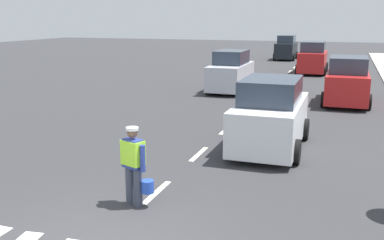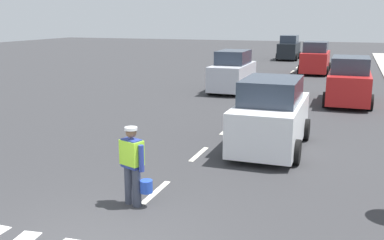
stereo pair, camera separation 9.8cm
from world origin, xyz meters
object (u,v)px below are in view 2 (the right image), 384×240
object	(u,v)px
road_worker	(133,162)
car_parked_far	(349,82)
car_oncoming_second	(233,72)
car_outgoing_far	(315,59)
car_outgoing_ahead	(271,116)
car_oncoming_third	(289,48)

from	to	relation	value
road_worker	car_parked_far	distance (m)	13.93
road_worker	car_oncoming_second	world-z (taller)	car_oncoming_second
car_oncoming_second	car_outgoing_far	world-z (taller)	car_outgoing_far
road_worker	car_parked_far	xyz separation A→B (m)	(4.04, 13.34, 0.05)
car_parked_far	road_worker	bearing A→B (deg)	-106.85
car_parked_far	car_oncoming_second	xyz separation A→B (m)	(-5.81, 1.61, 0.01)
car_outgoing_ahead	road_worker	bearing A→B (deg)	-110.95
road_worker	car_oncoming_third	size ratio (longest dim) A/B	0.42
car_outgoing_ahead	car_parked_far	bearing A→B (deg)	75.75
road_worker	car_parked_far	size ratio (longest dim) A/B	0.40
car_outgoing_ahead	car_oncoming_second	bearing A→B (deg)	110.61
car_oncoming_third	car_parked_far	bearing A→B (deg)	-75.35
car_outgoing_far	car_oncoming_third	world-z (taller)	car_oncoming_third
car_parked_far	car_oncoming_second	distance (m)	6.03
car_parked_far	car_outgoing_ahead	size ratio (longest dim) A/B	1.01
car_outgoing_ahead	car_outgoing_far	xyz separation A→B (m)	(-0.23, 19.15, 0.04)
car_outgoing_ahead	car_oncoming_second	size ratio (longest dim) A/B	1.02
road_worker	car_parked_far	bearing A→B (deg)	73.15
car_parked_far	car_outgoing_far	bearing A→B (deg)	102.08
road_worker	car_oncoming_third	distance (m)	34.22
car_oncoming_third	road_worker	bearing A→B (deg)	-87.63
car_outgoing_ahead	car_oncoming_second	xyz separation A→B (m)	(-3.71, 9.87, 0.01)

